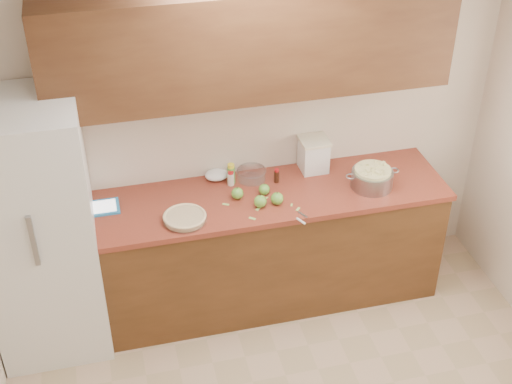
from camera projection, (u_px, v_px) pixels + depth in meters
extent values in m
plane|color=white|center=(350.00, 45.00, 2.72)|extent=(3.60, 3.60, 0.00)
plane|color=beige|center=(245.00, 123.00, 4.89)|extent=(3.60, 0.00, 3.60)
cube|color=brown|center=(257.00, 250.00, 5.12)|extent=(2.60, 0.65, 0.88)
cube|color=#993929|center=(257.00, 197.00, 4.86)|extent=(2.64, 0.68, 0.04)
cube|color=#523119|center=(251.00, 44.00, 4.39)|extent=(2.60, 0.34, 0.70)
cube|color=silver|center=(39.00, 231.00, 4.54)|extent=(0.70, 0.70, 1.80)
cylinder|color=silver|center=(185.00, 218.00, 4.59)|extent=(0.29, 0.29, 0.04)
cylinder|color=beige|center=(185.00, 218.00, 4.59)|extent=(0.26, 0.26, 0.03)
torus|color=beige|center=(185.00, 216.00, 4.58)|extent=(0.28, 0.28, 0.02)
cylinder|color=gray|center=(372.00, 179.00, 4.90)|extent=(0.29, 0.29, 0.12)
torus|color=gray|center=(351.00, 176.00, 4.84)|extent=(0.07, 0.07, 0.01)
torus|color=gray|center=(394.00, 170.00, 4.90)|extent=(0.07, 0.07, 0.01)
cylinder|color=beige|center=(372.00, 177.00, 4.89)|extent=(0.25, 0.25, 0.13)
cube|color=white|center=(313.00, 156.00, 5.05)|extent=(0.19, 0.19, 0.23)
cube|color=beige|center=(314.00, 141.00, 4.99)|extent=(0.20, 0.20, 0.02)
cube|color=#267DB9|center=(101.00, 208.00, 4.71)|extent=(0.24, 0.18, 0.02)
cube|color=white|center=(101.00, 207.00, 4.70)|extent=(0.20, 0.14, 0.00)
cube|color=gray|center=(303.00, 215.00, 4.66)|extent=(0.05, 0.08, 0.00)
cylinder|color=white|center=(301.00, 221.00, 4.59)|extent=(0.05, 0.08, 0.02)
cylinder|color=#4C8C38|center=(231.00, 175.00, 4.94)|extent=(0.06, 0.06, 0.12)
cylinder|color=yellow|center=(231.00, 166.00, 4.89)|extent=(0.05, 0.05, 0.03)
cylinder|color=beige|center=(231.00, 179.00, 4.92)|extent=(0.05, 0.05, 0.09)
cylinder|color=red|center=(231.00, 172.00, 4.89)|extent=(0.04, 0.04, 0.02)
cylinder|color=black|center=(277.00, 177.00, 4.96)|extent=(0.04, 0.04, 0.09)
cylinder|color=red|center=(277.00, 170.00, 4.93)|extent=(0.03, 0.03, 0.02)
cylinder|color=silver|center=(251.00, 175.00, 4.99)|extent=(0.20, 0.20, 0.07)
torus|color=silver|center=(251.00, 170.00, 4.97)|extent=(0.21, 0.21, 0.01)
ellipsoid|color=white|center=(217.00, 175.00, 4.99)|extent=(0.19, 0.17, 0.07)
sphere|color=#5F9E34|center=(237.00, 193.00, 4.79)|extent=(0.08, 0.08, 0.08)
cylinder|color=#3F2D19|center=(237.00, 188.00, 4.76)|extent=(0.01, 0.01, 0.01)
sphere|color=#5F9E34|center=(264.00, 189.00, 4.83)|extent=(0.08, 0.08, 0.08)
cylinder|color=#3F2D19|center=(264.00, 184.00, 4.81)|extent=(0.01, 0.01, 0.01)
sphere|color=#5F9E34|center=(260.00, 201.00, 4.71)|extent=(0.08, 0.08, 0.08)
cylinder|color=#3F2D19|center=(260.00, 195.00, 4.68)|extent=(0.01, 0.01, 0.01)
sphere|color=#5F9E34|center=(277.00, 199.00, 4.74)|extent=(0.09, 0.09, 0.09)
cylinder|color=#3F2D19|center=(277.00, 192.00, 4.71)|extent=(0.01, 0.01, 0.01)
cube|color=#9FC25E|center=(298.00, 209.00, 4.71)|extent=(0.04, 0.04, 0.00)
cube|color=#9FC25E|center=(252.00, 218.00, 4.62)|extent=(0.05, 0.04, 0.00)
cube|color=#9FC25E|center=(267.00, 198.00, 4.81)|extent=(0.03, 0.03, 0.00)
cube|color=#9FC25E|center=(258.00, 209.00, 4.71)|extent=(0.05, 0.05, 0.00)
cube|color=#9FC25E|center=(292.00, 205.00, 4.75)|extent=(0.02, 0.03, 0.00)
cube|color=#9FC25E|center=(226.00, 204.00, 4.75)|extent=(0.05, 0.04, 0.00)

